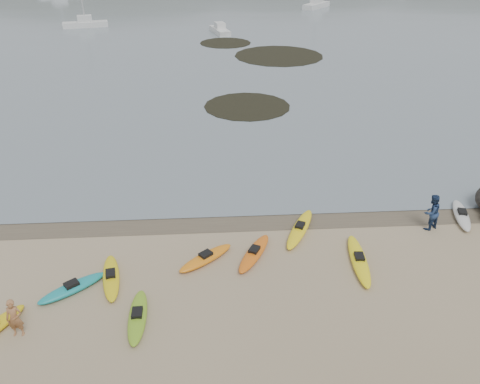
{
  "coord_description": "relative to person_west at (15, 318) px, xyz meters",
  "views": [
    {
      "loc": [
        -1.3,
        -20.67,
        13.25
      ],
      "look_at": [
        0.0,
        0.0,
        1.5
      ],
      "focal_mm": 35.0,
      "sensor_mm": 36.0,
      "label": 1
    }
  ],
  "objects": [
    {
      "name": "ground",
      "position": [
        8.74,
        7.61,
        -0.81
      ],
      "size": [
        600.0,
        600.0,
        0.0
      ],
      "primitive_type": "plane",
      "color": "tan",
      "rests_on": "ground"
    },
    {
      "name": "kelp_mats",
      "position": [
        12.91,
        39.53,
        -0.78
      ],
      "size": [
        14.6,
        31.96,
        0.04
      ],
      "color": "black",
      "rests_on": "water"
    },
    {
      "name": "kayaks",
      "position": [
        8.05,
        3.44,
        -0.64
      ],
      "size": [
        23.17,
        9.71,
        0.34
      ],
      "color": "yellow",
      "rests_on": "ground"
    },
    {
      "name": "person_west",
      "position": [
        0.0,
        0.0,
        0.0
      ],
      "size": [
        0.61,
        0.41,
        1.62
      ],
      "primitive_type": "imported",
      "rotation": [
        0.0,
        0.0,
        0.04
      ],
      "color": "#A86E43",
      "rests_on": "ground"
    },
    {
      "name": "wet_sand",
      "position": [
        8.74,
        7.31,
        -0.81
      ],
      "size": [
        60.0,
        60.0,
        0.0
      ],
      "primitive_type": "plane",
      "color": "brown",
      "rests_on": "ground"
    },
    {
      "name": "far_hills",
      "position": [
        48.12,
        201.57,
        -16.74
      ],
      "size": [
        550.0,
        135.0,
        80.0
      ],
      "color": "#384235",
      "rests_on": "ground"
    },
    {
      "name": "person_east",
      "position": [
        18.15,
        5.94,
        0.15
      ],
      "size": [
        1.15,
        1.05,
        1.92
      ],
      "primitive_type": "imported",
      "rotation": [
        0.0,
        0.0,
        3.57
      ],
      "color": "navy",
      "rests_on": "ground"
    }
  ]
}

